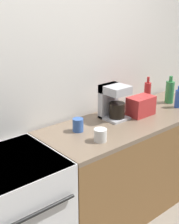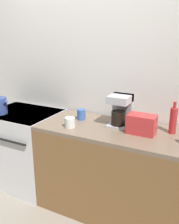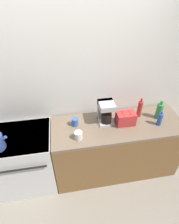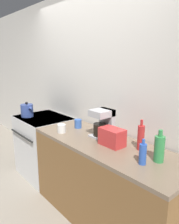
# 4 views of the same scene
# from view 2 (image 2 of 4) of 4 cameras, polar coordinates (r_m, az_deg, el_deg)

# --- Properties ---
(ground_plane) EXTENTS (12.00, 12.00, 0.00)m
(ground_plane) POSITION_cam_2_polar(r_m,az_deg,el_deg) (2.77, -7.35, -22.01)
(ground_plane) COLOR gray
(wall_back) EXTENTS (8.00, 0.05, 2.60)m
(wall_back) POSITION_cam_2_polar(r_m,az_deg,el_deg) (2.78, -0.12, 8.02)
(wall_back) COLOR silver
(wall_back) RESTS_ON ground_plane
(stove) EXTENTS (0.79, 0.68, 0.90)m
(stove) POSITION_cam_2_polar(r_m,az_deg,el_deg) (3.10, -14.51, -7.79)
(stove) COLOR silver
(stove) RESTS_ON ground_plane
(counter_block) EXTENTS (1.79, 0.65, 0.90)m
(counter_block) POSITION_cam_2_polar(r_m,az_deg,el_deg) (2.51, 9.11, -14.06)
(counter_block) COLOR brown
(counter_block) RESTS_ON ground_plane
(toaster) EXTENTS (0.25, 0.16, 0.17)m
(toaster) POSITION_cam_2_polar(r_m,az_deg,el_deg) (2.26, 11.86, -2.72)
(toaster) COLOR red
(toaster) RESTS_ON counter_block
(coffee_maker) EXTENTS (0.20, 0.22, 0.30)m
(coffee_maker) POSITION_cam_2_polar(r_m,az_deg,el_deg) (2.41, 7.10, 0.58)
(coffee_maker) COLOR #B7B7BC
(coffee_maker) RESTS_ON counter_block
(bottle_red) EXTENTS (0.06, 0.06, 0.29)m
(bottle_red) POSITION_cam_2_polar(r_m,az_deg,el_deg) (2.33, 18.59, -1.80)
(bottle_red) COLOR #B72828
(bottle_red) RESTS_ON counter_block
(cup_white) EXTENTS (0.10, 0.10, 0.10)m
(cup_white) POSITION_cam_2_polar(r_m,az_deg,el_deg) (2.38, -4.51, -2.40)
(cup_white) COLOR white
(cup_white) RESTS_ON counter_block
(cup_blue) EXTENTS (0.09, 0.09, 0.11)m
(cup_blue) POSITION_cam_2_polar(r_m,az_deg,el_deg) (2.58, -1.87, -0.57)
(cup_blue) COLOR #3860B2
(cup_blue) RESTS_ON counter_block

